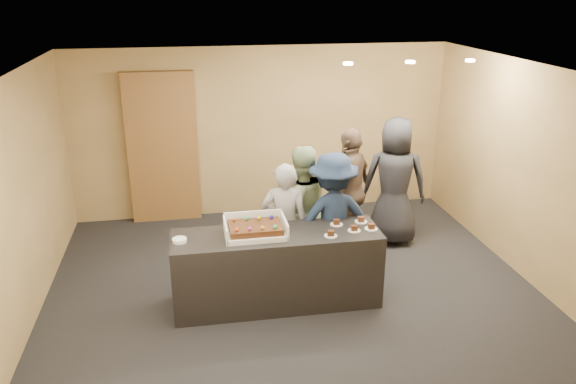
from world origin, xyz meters
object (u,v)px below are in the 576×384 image
object	(u,v)px
plate_stack	(179,240)
cake_box	(255,231)
person_server_grey	(285,225)
person_dark_suit	(395,181)
person_brown_extra	(350,191)
sheet_cake	(255,228)
person_navy_man	(332,218)
person_sage_man	(300,210)
serving_counter	(277,269)
storage_cabinet	(163,148)

from	to	relation	value
plate_stack	cake_box	bearing A→B (deg)	2.85
cake_box	person_server_grey	distance (m)	0.63
person_dark_suit	person_brown_extra	bearing A→B (deg)	31.44
person_brown_extra	sheet_cake	bearing A→B (deg)	-9.50
person_brown_extra	person_dark_suit	distance (m)	0.72
person_navy_man	person_brown_extra	distance (m)	0.90
person_server_grey	person_sage_man	world-z (taller)	person_sage_man
cake_box	person_server_grey	world-z (taller)	person_server_grey
person_server_grey	person_brown_extra	bearing A→B (deg)	-130.98
serving_counter	cake_box	distance (m)	0.55
serving_counter	plate_stack	xyz separation A→B (m)	(-1.09, -0.02, 0.47)
sheet_cake	person_dark_suit	size ratio (longest dim) A/B	0.32
cake_box	person_server_grey	xyz separation A→B (m)	(0.42, 0.44, -0.15)
person_sage_man	person_navy_man	size ratio (longest dim) A/B	1.01
cake_box	sheet_cake	xyz separation A→B (m)	(-0.00, -0.03, 0.05)
person_dark_suit	person_sage_man	bearing A→B (deg)	39.90
person_navy_man	person_brown_extra	bearing A→B (deg)	-124.55
cake_box	person_dark_suit	xyz separation A→B (m)	(2.18, 1.37, -0.02)
storage_cabinet	person_dark_suit	world-z (taller)	storage_cabinet
person_server_grey	person_brown_extra	distance (m)	1.30
serving_counter	person_dark_suit	xyz separation A→B (m)	(1.94, 1.39, 0.48)
person_server_grey	person_sage_man	xyz separation A→B (m)	(0.25, 0.32, 0.06)
person_sage_man	person_dark_suit	world-z (taller)	person_dark_suit
cake_box	plate_stack	distance (m)	0.85
sheet_cake	person_server_grey	size ratio (longest dim) A/B	0.37
serving_counter	person_brown_extra	distance (m)	1.79
person_sage_man	person_dark_suit	distance (m)	1.62
person_brown_extra	person_dark_suit	xyz separation A→B (m)	(0.70, 0.17, 0.04)
plate_stack	person_navy_man	bearing A→B (deg)	14.02
person_server_grey	storage_cabinet	bearing A→B (deg)	-44.08
plate_stack	person_navy_man	xyz separation A→B (m)	(1.87, 0.47, -0.08)
sheet_cake	person_brown_extra	bearing A→B (deg)	39.59
serving_counter	person_sage_man	bearing A→B (deg)	61.45
plate_stack	person_server_grey	size ratio (longest dim) A/B	0.10
cake_box	person_navy_man	distance (m)	1.11
person_brown_extra	storage_cabinet	bearing A→B (deg)	-81.22
person_navy_man	person_brown_extra	xyz separation A→B (m)	(0.46, 0.77, 0.05)
person_navy_man	person_dark_suit	xyz separation A→B (m)	(1.16, 0.94, 0.09)
person_navy_man	person_dark_suit	bearing A→B (deg)	-144.78
cake_box	person_dark_suit	bearing A→B (deg)	32.07
person_dark_suit	cake_box	bearing A→B (deg)	49.99
serving_counter	cake_box	world-z (taller)	cake_box
plate_stack	person_dark_suit	world-z (taller)	person_dark_suit
storage_cabinet	sheet_cake	bearing A→B (deg)	-69.07
serving_counter	person_navy_man	xyz separation A→B (m)	(0.78, 0.45, 0.39)
person_server_grey	serving_counter	bearing A→B (deg)	82.33
sheet_cake	storage_cabinet	bearing A→B (deg)	110.93
plate_stack	person_brown_extra	xyz separation A→B (m)	(2.33, 1.24, -0.03)
serving_counter	person_dark_suit	size ratio (longest dim) A/B	1.29
person_dark_suit	sheet_cake	bearing A→B (deg)	50.46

